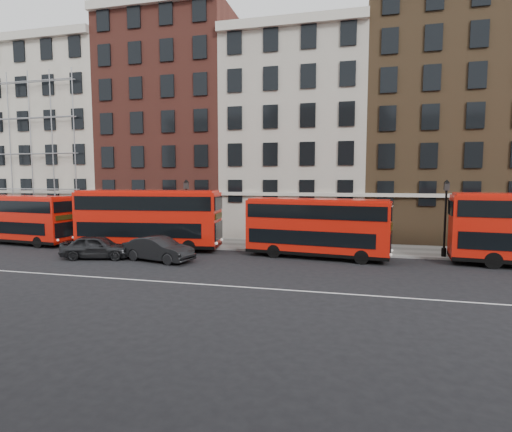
% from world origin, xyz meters
% --- Properties ---
extents(ground, '(120.00, 120.00, 0.00)m').
position_xyz_m(ground, '(0.00, 0.00, 0.00)').
color(ground, black).
rests_on(ground, ground).
extents(pavement, '(80.00, 5.00, 0.15)m').
position_xyz_m(pavement, '(0.00, 10.50, 0.07)').
color(pavement, slate).
rests_on(pavement, ground).
extents(kerb, '(80.00, 0.30, 0.16)m').
position_xyz_m(kerb, '(0.00, 8.00, 0.08)').
color(kerb, gray).
rests_on(kerb, ground).
extents(road_centre_line, '(70.00, 0.12, 0.01)m').
position_xyz_m(road_centre_line, '(0.00, -2.00, 0.01)').
color(road_centre_line, white).
rests_on(road_centre_line, ground).
extents(building_terrace, '(64.00, 11.95, 22.00)m').
position_xyz_m(building_terrace, '(-0.31, 17.88, 10.24)').
color(building_terrace, '#B6AF9D').
rests_on(building_terrace, ground).
extents(bus_a, '(9.95, 3.25, 4.11)m').
position_xyz_m(bus_a, '(-22.01, 6.54, 2.20)').
color(bus_a, red).
rests_on(bus_a, ground).
extents(bus_b, '(11.27, 3.85, 4.64)m').
position_xyz_m(bus_b, '(-9.91, 6.53, 2.49)').
color(bus_b, red).
rests_on(bus_b, ground).
extents(bus_c, '(10.07, 3.54, 4.14)m').
position_xyz_m(bus_c, '(3.04, 6.54, 2.22)').
color(bus_c, red).
rests_on(bus_c, ground).
extents(car_rear, '(5.11, 2.96, 1.64)m').
position_xyz_m(car_rear, '(-11.70, 2.66, 0.82)').
color(car_rear, '#242527').
rests_on(car_rear, ground).
extents(car_front, '(5.26, 2.85, 1.65)m').
position_xyz_m(car_front, '(-7.16, 2.89, 0.82)').
color(car_front, black).
rests_on(car_front, ground).
extents(lamp_post_left, '(0.44, 0.44, 5.33)m').
position_xyz_m(lamp_post_left, '(-7.59, 8.56, 3.08)').
color(lamp_post_left, black).
rests_on(lamp_post_left, pavement).
extents(lamp_post_right, '(0.44, 0.44, 5.33)m').
position_xyz_m(lamp_post_right, '(11.67, 8.41, 3.08)').
color(lamp_post_right, black).
rests_on(lamp_post_right, pavement).
extents(iron_railings, '(6.60, 0.06, 1.00)m').
position_xyz_m(iron_railings, '(0.00, 12.70, 0.65)').
color(iron_railings, black).
rests_on(iron_railings, pavement).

